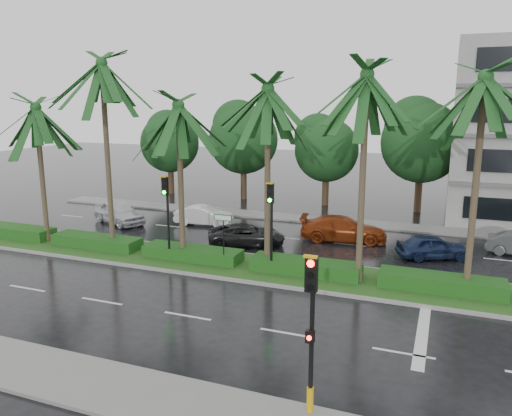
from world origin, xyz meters
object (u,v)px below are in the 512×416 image
at_px(signal_near, 311,329).
at_px(car_white, 204,216).
at_px(car_red, 343,229).
at_px(car_silver, 119,212).
at_px(car_blue, 433,247).
at_px(car_darkgrey, 247,235).
at_px(signal_median_left, 167,206).
at_px(street_sign, 223,227).

bearing_deg(signal_near, car_white, 124.38).
height_order(car_white, car_red, car_red).
xyz_separation_m(signal_near, car_silver, (-17.50, 15.85, -1.75)).
bearing_deg(car_silver, car_blue, -67.29).
relative_size(car_darkgrey, car_blue, 1.17).
bearing_deg(signal_near, signal_median_left, 135.91).
relative_size(street_sign, car_darkgrey, 0.59).
relative_size(street_sign, car_silver, 0.59).
relative_size(signal_median_left, car_white, 1.14).
xyz_separation_m(signal_median_left, car_white, (-2.02, 7.88, -2.37)).
distance_m(signal_median_left, car_darkgrey, 5.61).
height_order(signal_near, car_blue, signal_near).
distance_m(signal_median_left, car_blue, 13.95).
bearing_deg(car_red, car_darkgrey, 112.33).
xyz_separation_m(car_silver, car_blue, (20.00, -0.44, -0.11)).
xyz_separation_m(car_red, car_blue, (5.06, -1.62, -0.09)).
relative_size(car_darkgrey, car_red, 0.87).
bearing_deg(car_silver, signal_near, -108.20).
relative_size(car_white, car_red, 0.76).
height_order(signal_near, car_red, signal_near).
distance_m(car_white, car_red, 9.47).
height_order(car_white, car_blue, car_blue).
distance_m(street_sign, car_white, 9.31).
bearing_deg(car_silver, car_darkgrey, -75.91).
distance_m(car_silver, car_blue, 20.01).
relative_size(signal_near, car_blue, 1.17).
bearing_deg(signal_median_left, car_silver, 140.59).
xyz_separation_m(signal_near, car_white, (-12.02, 17.57, -1.88)).
distance_m(signal_near, car_silver, 23.68).
relative_size(car_silver, car_darkgrey, 1.00).
xyz_separation_m(signal_near, car_red, (-2.56, 17.04, -1.78)).
height_order(signal_near, signal_median_left, signal_median_left).
bearing_deg(car_white, car_silver, 98.77).
xyz_separation_m(car_silver, car_red, (14.94, 1.19, -0.02)).
distance_m(signal_median_left, car_white, 8.47).
distance_m(car_darkgrey, car_blue, 10.10).
bearing_deg(signal_near, car_darkgrey, 118.05).
relative_size(car_silver, car_red, 0.88).
height_order(car_darkgrey, car_red, car_red).
relative_size(signal_median_left, car_blue, 1.17).
xyz_separation_m(street_sign, car_silver, (-10.50, 5.98, -1.38)).
bearing_deg(car_blue, car_darkgrey, 72.90).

